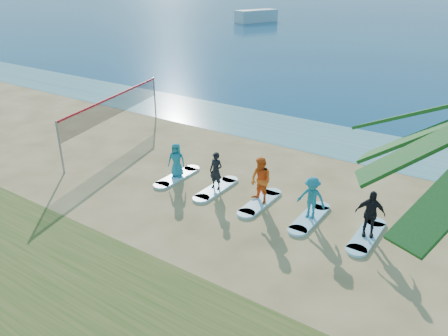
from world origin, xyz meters
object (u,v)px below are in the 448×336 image
Objects in this scene: student_1 at (216,171)px; surfboard_3 at (310,218)px; surfboard_4 at (366,236)px; surfboard_2 at (260,203)px; volleyball_net at (114,106)px; surfboard_0 at (177,177)px; student_3 at (312,198)px; student_4 at (370,214)px; student_2 at (261,181)px; surfboard_1 at (216,189)px; boat_offshore_a at (256,22)px; student_0 at (176,160)px.

student_1 is 0.72× the size of surfboard_3.
surfboard_2 is at bearing 180.00° from surfboard_4.
volleyball_net reaches higher than surfboard_4.
surfboard_3 is (12.10, -1.81, -1.86)m from volleyball_net.
surfboard_2 and surfboard_4 have the same top height.
surfboard_0 is 1.35× the size of student_3.
surfboard_0 is 6.43m from student_3.
student_1 is 4.33m from surfboard_3.
student_4 is (2.12, 0.00, 0.03)m from student_3.
student_2 is at bearing 177.98° from student_3.
surfboard_0 is at bearing 180.00° from surfboard_3.
surfboard_1 is 1.00× the size of surfboard_4.
volleyball_net is 62.35m from boat_offshore_a.
student_0 is 0.70× the size of surfboard_4.
boat_offshore_a is at bearing 113.50° from volleyball_net.
surfboard_4 is at bearing -36.92° from boat_offshore_a.
volleyball_net is 3.99× the size of surfboard_1.
volleyball_net reaches higher than surfboard_1.
student_1 is at bearing 180.00° from surfboard_4.
surfboard_2 is 1.19× the size of student_2.
boat_offshore_a is 5.06× the size of student_1.
student_2 reaches higher than student_0.
surfboard_0 is at bearing 180.00° from surfboard_1.
student_1 is at bearing 0.00° from surfboard_1.
surfboard_0 is at bearing -17.54° from volleyball_net.
surfboard_4 is at bearing 17.04° from student_2.
boat_offshore_a is (-24.85, 57.15, -1.90)m from volleyball_net.
student_3 is at bearing 161.65° from student_4.
student_2 is 0.84× the size of surfboard_4.
surfboard_2 is 4.34m from student_4.
surfboard_0 is 4.35m from student_2.
student_1 is at bearing 161.65° from student_4.
student_0 is at bearing -162.96° from student_2.
boat_offshore_a is 70.73m from surfboard_4.
surfboard_1 is at bearing 0.00° from surfboard_0.
surfboard_3 is (2.12, 0.00, -0.97)m from student_2.
surfboard_0 is (30.58, -58.96, 0.04)m from boat_offshore_a.
surfboard_0 is at bearing 180.00° from surfboard_4.
boat_offshore_a is at bearing 137.61° from student_2.
student_0 is at bearing 180.00° from surfboard_3.
student_4 is at bearing 17.04° from student_2.
boat_offshore_a is 66.42m from surfboard_0.
surfboard_4 is at bearing 0.00° from surfboard_1.
surfboard_2 is 1.30× the size of student_4.
surfboard_3 is 1.35× the size of student_3.
student_4 reaches higher than surfboard_4.
student_1 is at bearing 180.00° from surfboard_2.
student_3 reaches higher than surfboard_2.
surfboard_0 is at bearing 177.98° from student_3.
student_3 is at bearing 17.04° from student_2.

